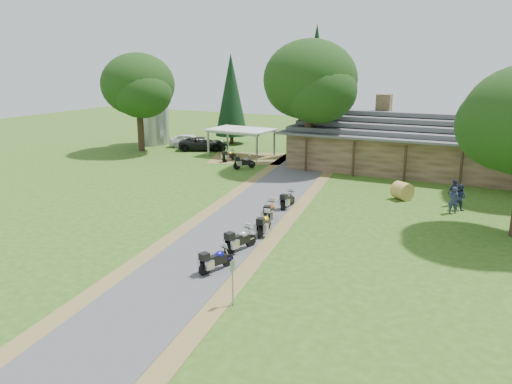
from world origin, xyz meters
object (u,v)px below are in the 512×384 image
at_px(silo, 153,112).
at_px(carport, 241,142).
at_px(motorcycle_row_e, 288,199).
at_px(motorcycle_carport_a, 229,155).
at_px(motorcycle_carport_b, 244,162).
at_px(hay_bale, 402,191).
at_px(motorcycle_row_a, 216,259).
at_px(motorcycle_row_b, 240,238).
at_px(lodge, 415,142).
at_px(car_dark_suv, 203,140).
at_px(car_white_sedan, 190,139).
at_px(motorcycle_row_c, 264,223).
at_px(motorcycle_row_d, 270,211).

distance_m(silo, carport, 12.49).
distance_m(carport, motorcycle_row_e, 18.23).
bearing_deg(carport, motorcycle_carport_a, -80.39).
relative_size(motorcycle_carport_b, hay_bale, 1.55).
xyz_separation_m(motorcycle_row_a, motorcycle_row_b, (-0.18, 2.62, 0.05)).
xyz_separation_m(motorcycle_carport_a, motorcycle_carport_b, (2.76, -2.34, 0.05)).
bearing_deg(carport, lodge, 5.24).
bearing_deg(hay_bale, motorcycle_row_e, -139.96).
bearing_deg(car_dark_suv, lodge, -116.35).
relative_size(carport, motorcycle_row_e, 3.58).
bearing_deg(motorcycle_carport_a, motorcycle_row_a, -141.26).
relative_size(car_dark_suv, motorcycle_row_b, 2.91).
bearing_deg(car_white_sedan, lodge, -106.95).
distance_m(motorcycle_row_b, motorcycle_carport_b, 19.13).
distance_m(motorcycle_carport_a, hay_bale, 17.93).
relative_size(carport, motorcycle_row_a, 3.56).
bearing_deg(motorcycle_carport_b, motorcycle_row_c, -112.61).
height_order(motorcycle_carport_a, hay_bale, hay_bale).
bearing_deg(motorcycle_row_e, car_dark_suv, 47.40).
distance_m(motorcycle_row_d, motorcycle_row_e, 2.94).
distance_m(silo, motorcycle_carport_a, 13.76).
bearing_deg(motorcycle_carport_a, silo, 78.48).
relative_size(lodge, car_white_sedan, 3.90).
xyz_separation_m(lodge, motorcycle_carport_a, (-15.92, -3.36, -1.88)).
relative_size(lodge, motorcycle_row_d, 11.78).
relative_size(motorcycle_row_b, hay_bale, 1.57).
xyz_separation_m(motorcycle_row_e, hay_bale, (6.12, 5.15, 0.01)).
bearing_deg(motorcycle_carport_b, motorcycle_carport_a, 86.30).
bearing_deg(silo, lodge, -3.69).
bearing_deg(car_dark_suv, motorcycle_row_c, -166.02).
distance_m(carport, motorcycle_carport_a, 3.10).
xyz_separation_m(motorcycle_row_b, hay_bale, (5.39, 12.98, -0.05)).
bearing_deg(motorcycle_row_a, car_dark_suv, 52.15).
distance_m(motorcycle_row_c, motorcycle_carport_b, 16.73).
relative_size(carport, motorcycle_row_d, 3.32).
bearing_deg(motorcycle_row_a, motorcycle_row_b, 23.24).
relative_size(car_dark_suv, motorcycle_row_d, 2.96).
height_order(car_dark_suv, motorcycle_row_d, car_dark_suv).
xyz_separation_m(silo, carport, (12.11, -2.19, -2.17)).
bearing_deg(motorcycle_carport_a, lodge, -66.91).
bearing_deg(motorcycle_row_a, hay_bale, 0.87).
distance_m(motorcycle_row_a, motorcycle_row_c, 5.35).
relative_size(carport, hay_bale, 5.15).
distance_m(carport, motorcycle_row_a, 27.70).
distance_m(car_white_sedan, motorcycle_carport_a, 8.85).
xyz_separation_m(carport, motorcycle_carport_b, (3.06, -5.34, -0.68)).
bearing_deg(car_dark_suv, silo, 55.26).
height_order(carport, motorcycle_row_b, carport).
relative_size(lodge, carport, 3.55).
height_order(lodge, hay_bale, lodge).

